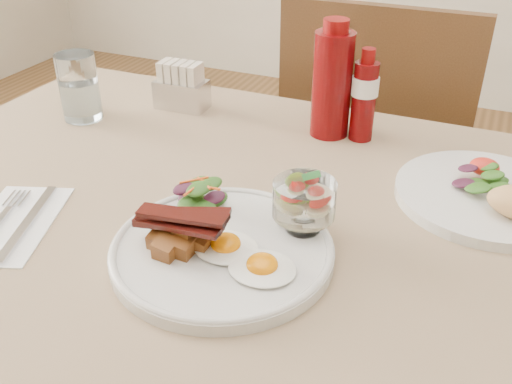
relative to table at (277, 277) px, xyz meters
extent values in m
cylinder|color=#4F3218|center=(-0.59, 0.36, -0.31)|extent=(0.06, 0.06, 0.71)
cube|color=#4F3218|center=(0.00, 0.00, 0.07)|extent=(1.30, 0.85, 0.04)
cube|color=#967D5C|center=(0.00, 0.00, 0.09)|extent=(1.33, 0.88, 0.00)
cylinder|color=#4F3218|center=(-0.18, 0.57, -0.44)|extent=(0.04, 0.04, 0.45)
cylinder|color=#4F3218|center=(0.18, 0.57, -0.44)|extent=(0.04, 0.04, 0.45)
cylinder|color=#4F3218|center=(-0.18, 0.93, -0.44)|extent=(0.04, 0.04, 0.45)
cylinder|color=#4F3218|center=(0.18, 0.93, -0.44)|extent=(0.04, 0.04, 0.45)
cube|color=#4F3218|center=(0.00, 0.75, -0.20)|extent=(0.42, 0.42, 0.03)
cube|color=#4F3218|center=(0.00, 0.55, 0.04)|extent=(0.42, 0.03, 0.46)
cylinder|color=silver|center=(-0.04, -0.09, 0.10)|extent=(0.28, 0.28, 0.02)
ellipsoid|color=white|center=(0.03, -0.12, 0.11)|extent=(0.10, 0.09, 0.01)
ellipsoid|color=orange|center=(0.03, -0.12, 0.11)|extent=(0.04, 0.04, 0.02)
ellipsoid|color=white|center=(-0.03, -0.10, 0.11)|extent=(0.10, 0.09, 0.01)
ellipsoid|color=orange|center=(-0.03, -0.10, 0.11)|extent=(0.04, 0.04, 0.02)
cube|color=brown|center=(-0.09, -0.11, 0.12)|extent=(0.03, 0.03, 0.02)
cube|color=brown|center=(-0.07, -0.13, 0.12)|extent=(0.03, 0.03, 0.03)
cube|color=brown|center=(-0.11, -0.13, 0.12)|extent=(0.03, 0.03, 0.02)
cube|color=brown|center=(-0.06, -0.11, 0.12)|extent=(0.03, 0.03, 0.02)
cube|color=brown|center=(-0.09, -0.14, 0.12)|extent=(0.03, 0.03, 0.03)
cube|color=brown|center=(-0.10, -0.10, 0.12)|extent=(0.03, 0.03, 0.02)
cube|color=brown|center=(-0.08, -0.12, 0.13)|extent=(0.03, 0.03, 0.02)
cube|color=#4E130D|center=(-0.09, -0.11, 0.14)|extent=(0.12, 0.04, 0.01)
cube|color=#4E130D|center=(-0.08, -0.12, 0.14)|extent=(0.12, 0.03, 0.01)
cube|color=#4E130D|center=(-0.08, -0.11, 0.15)|extent=(0.12, 0.05, 0.01)
cube|color=#4E130D|center=(-0.08, -0.12, 0.16)|extent=(0.12, 0.03, 0.01)
ellipsoid|color=#225215|center=(-0.11, -0.02, 0.11)|extent=(0.05, 0.04, 0.01)
ellipsoid|color=#225215|center=(-0.09, -0.01, 0.11)|extent=(0.04, 0.04, 0.01)
ellipsoid|color=#391226|center=(-0.13, -0.02, 0.12)|extent=(0.04, 0.03, 0.01)
ellipsoid|color=#225215|center=(-0.09, -0.04, 0.12)|extent=(0.05, 0.04, 0.01)
ellipsoid|color=#225215|center=(-0.11, -0.04, 0.12)|extent=(0.04, 0.03, 0.01)
ellipsoid|color=#391226|center=(-0.08, -0.02, 0.13)|extent=(0.04, 0.03, 0.01)
ellipsoid|color=#225215|center=(-0.12, -0.01, 0.13)|extent=(0.04, 0.04, 0.01)
ellipsoid|color=#225215|center=(-0.10, 0.00, 0.13)|extent=(0.04, 0.03, 0.01)
ellipsoid|color=#391226|center=(-0.13, -0.03, 0.14)|extent=(0.03, 0.03, 0.01)
ellipsoid|color=#225215|center=(-0.10, -0.03, 0.14)|extent=(0.04, 0.03, 0.01)
cylinder|color=#F55B19|center=(-0.10, -0.02, 0.14)|extent=(0.03, 0.03, 0.01)
cylinder|color=#F55B19|center=(-0.12, -0.02, 0.14)|extent=(0.03, 0.03, 0.01)
cylinder|color=#F55B19|center=(-0.09, -0.03, 0.14)|extent=(0.04, 0.01, 0.01)
cylinder|color=#F55B19|center=(-0.11, -0.04, 0.14)|extent=(0.01, 0.04, 0.01)
cylinder|color=white|center=(0.04, -0.02, 0.11)|extent=(0.04, 0.04, 0.01)
cylinder|color=white|center=(0.04, -0.02, 0.12)|extent=(0.02, 0.02, 0.01)
cylinder|color=white|center=(0.04, -0.02, 0.15)|extent=(0.08, 0.08, 0.05)
cylinder|color=#FDEFB3|center=(0.03, -0.01, 0.14)|extent=(0.02, 0.02, 0.01)
cylinder|color=#FDEFB3|center=(0.05, -0.02, 0.15)|extent=(0.02, 0.02, 0.01)
cylinder|color=#FDEFB3|center=(0.04, 0.00, 0.15)|extent=(0.02, 0.02, 0.01)
cylinder|color=#80AD35|center=(0.03, -0.01, 0.16)|extent=(0.03, 0.03, 0.01)
cone|color=red|center=(0.05, -0.02, 0.17)|extent=(0.02, 0.02, 0.02)
cone|color=red|center=(0.03, -0.02, 0.17)|extent=(0.02, 0.02, 0.02)
cone|color=red|center=(0.04, 0.00, 0.17)|extent=(0.02, 0.02, 0.02)
ellipsoid|color=#2F8434|center=(0.04, -0.02, 0.18)|extent=(0.02, 0.01, 0.00)
ellipsoid|color=#2F8434|center=(0.05, -0.01, 0.19)|extent=(0.02, 0.01, 0.00)
cylinder|color=silver|center=(0.25, 0.18, 0.10)|extent=(0.26, 0.26, 0.02)
ellipsoid|color=#225215|center=(0.23, 0.19, 0.11)|extent=(0.05, 0.04, 0.01)
ellipsoid|color=#225215|center=(0.26, 0.20, 0.11)|extent=(0.04, 0.03, 0.01)
ellipsoid|color=#391226|center=(0.22, 0.17, 0.11)|extent=(0.04, 0.03, 0.01)
ellipsoid|color=#225215|center=(0.24, 0.16, 0.12)|extent=(0.04, 0.04, 0.01)
ellipsoid|color=#225215|center=(0.27, 0.17, 0.12)|extent=(0.04, 0.03, 0.01)
ellipsoid|color=#391226|center=(0.22, 0.21, 0.12)|extent=(0.03, 0.03, 0.01)
ellipsoid|color=#225215|center=(0.25, 0.19, 0.13)|extent=(0.04, 0.03, 0.01)
ellipsoid|color=#225215|center=(0.25, 0.21, 0.13)|extent=(0.04, 0.03, 0.01)
ellipsoid|color=red|center=(0.24, 0.22, 0.12)|extent=(0.04, 0.04, 0.03)
cylinder|color=#590506|center=(-0.03, 0.31, 0.18)|extent=(0.08, 0.08, 0.18)
cylinder|color=#750707|center=(-0.03, 0.31, 0.28)|extent=(0.05, 0.05, 0.02)
cylinder|color=#590506|center=(0.03, 0.31, 0.16)|extent=(0.05, 0.05, 0.14)
cylinder|color=white|center=(0.03, 0.31, 0.19)|extent=(0.05, 0.05, 0.03)
cylinder|color=#750707|center=(0.03, 0.31, 0.24)|extent=(0.03, 0.03, 0.03)
cube|color=silver|center=(-0.33, 0.31, 0.12)|extent=(0.10, 0.06, 0.06)
cube|color=#C4AC8A|center=(-0.36, 0.31, 0.15)|extent=(0.01, 0.05, 0.06)
cube|color=#C4AC8A|center=(-0.34, 0.31, 0.15)|extent=(0.01, 0.05, 0.06)
cube|color=#C4AC8A|center=(-0.33, 0.31, 0.15)|extent=(0.01, 0.05, 0.06)
cube|color=#C4AC8A|center=(-0.31, 0.31, 0.15)|extent=(0.01, 0.05, 0.06)
cube|color=#C4AC8A|center=(-0.29, 0.31, 0.15)|extent=(0.01, 0.05, 0.06)
cylinder|color=white|center=(-0.47, 0.19, 0.15)|extent=(0.07, 0.07, 0.12)
cylinder|color=silver|center=(-0.47, 0.19, 0.12)|extent=(0.06, 0.06, 0.07)
cube|color=white|center=(-0.33, -0.14, 0.09)|extent=(0.16, 0.22, 0.00)
cube|color=silver|center=(-0.31, -0.13, 0.09)|extent=(0.07, 0.18, 0.00)
cube|color=silver|center=(-0.38, -0.10, 0.09)|extent=(0.02, 0.04, 0.00)
cube|color=silver|center=(-0.37, -0.09, 0.09)|extent=(0.02, 0.04, 0.00)
cube|color=silver|center=(-0.37, -0.09, 0.09)|extent=(0.02, 0.04, 0.00)
cube|color=silver|center=(-0.36, -0.09, 0.09)|extent=(0.02, 0.04, 0.00)
camera|label=1|loc=(0.23, -0.60, 0.53)|focal=40.00mm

